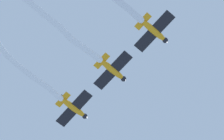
% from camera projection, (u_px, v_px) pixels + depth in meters
% --- Properties ---
extents(airplane_lead, '(7.23, 5.45, 1.79)m').
position_uv_depth(airplane_lead, '(154.00, 31.00, 70.05)').
color(airplane_lead, orange).
extents(airplane_left_wing, '(7.22, 5.44, 1.79)m').
position_uv_depth(airplane_left_wing, '(113.00, 70.00, 72.74)').
color(airplane_left_wing, orange).
extents(smoke_trail_left_wing, '(3.36, 18.44, 1.92)m').
position_uv_depth(smoke_trail_left_wing, '(53.00, 22.00, 69.37)').
color(smoke_trail_left_wing, white).
extents(airplane_right_wing, '(7.23, 5.46, 1.79)m').
position_uv_depth(airplane_right_wing, '(74.00, 108.00, 74.88)').
color(airplane_right_wing, orange).
extents(smoke_trail_right_wing, '(2.63, 23.93, 2.94)m').
position_uv_depth(smoke_trail_right_wing, '(4.00, 46.00, 71.78)').
color(smoke_trail_right_wing, white).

